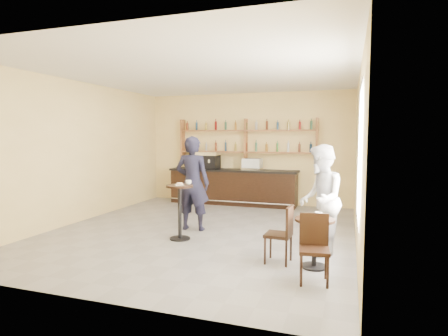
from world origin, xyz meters
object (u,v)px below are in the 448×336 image
(pedestal_table, at_px, (180,212))
(cafe_table, at_px, (314,243))
(espresso_machine, at_px, (207,160))
(chair_west, at_px, (278,234))
(chair_south, at_px, (314,249))
(pastry_case, at_px, (252,164))
(patron_second, at_px, (320,200))
(man_main, at_px, (192,183))
(bar_counter, at_px, (233,187))

(pedestal_table, relative_size, cafe_table, 1.40)
(espresso_machine, relative_size, cafe_table, 0.92)
(cafe_table, height_order, chair_west, chair_west)
(chair_south, bearing_deg, pastry_case, 105.22)
(pastry_case, distance_m, patron_second, 4.49)
(espresso_machine, distance_m, cafe_table, 5.88)
(chair_west, bearing_deg, pedestal_table, -105.87)
(pastry_case, bearing_deg, cafe_table, -59.72)
(chair_west, bearing_deg, patron_second, 142.81)
(pedestal_table, relative_size, chair_west, 1.16)
(espresso_machine, height_order, man_main, man_main)
(man_main, xyz_separation_m, chair_south, (2.68, -2.12, -0.53))
(chair_west, xyz_separation_m, chair_south, (0.60, -0.65, 0.01))
(cafe_table, bearing_deg, pastry_case, 114.75)
(chair_south, height_order, patron_second, patron_second)
(espresso_machine, distance_m, patron_second, 5.29)
(bar_counter, bearing_deg, pedestal_table, -87.91)
(pedestal_table, height_order, chair_west, pedestal_table)
(pedestal_table, bearing_deg, pastry_case, 83.78)
(bar_counter, height_order, cafe_table, bar_counter)
(man_main, bearing_deg, cafe_table, 145.01)
(pedestal_table, bearing_deg, bar_counter, 92.09)
(espresso_machine, relative_size, man_main, 0.35)
(pedestal_table, relative_size, patron_second, 0.57)
(chair_west, bearing_deg, cafe_table, 88.40)
(cafe_table, distance_m, chair_south, 0.61)
(man_main, distance_m, cafe_table, 3.10)
(pedestal_table, xyz_separation_m, patron_second, (2.59, -0.04, 0.39))
(chair_west, height_order, patron_second, patron_second)
(espresso_machine, xyz_separation_m, chair_west, (2.95, -4.59, -0.81))
(man_main, xyz_separation_m, chair_west, (2.08, -1.47, -0.53))
(bar_counter, xyz_separation_m, chair_south, (2.75, -5.24, -0.05))
(pastry_case, distance_m, pedestal_table, 3.95)
(bar_counter, relative_size, espresso_machine, 5.43)
(chair_west, relative_size, patron_second, 0.49)
(espresso_machine, height_order, chair_south, espresso_machine)
(pastry_case, relative_size, chair_south, 0.59)
(chair_west, relative_size, chair_south, 0.98)
(patron_second, bearing_deg, bar_counter, -149.51)
(bar_counter, xyz_separation_m, pastry_case, (0.56, 0.00, 0.66))
(bar_counter, height_order, pedestal_table, pedestal_table)
(chair_south, bearing_deg, patron_second, 83.64)
(pedestal_table, xyz_separation_m, man_main, (-0.06, 0.76, 0.46))
(espresso_machine, xyz_separation_m, chair_south, (3.55, -5.24, -0.80))
(man_main, distance_m, chair_south, 3.46)
(espresso_machine, distance_m, pedestal_table, 4.06)
(pastry_case, xyz_separation_m, chair_west, (1.59, -4.59, -0.72))
(pedestal_table, height_order, patron_second, patron_second)
(bar_counter, bearing_deg, espresso_machine, 180.00)
(espresso_machine, bearing_deg, chair_west, -53.80)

